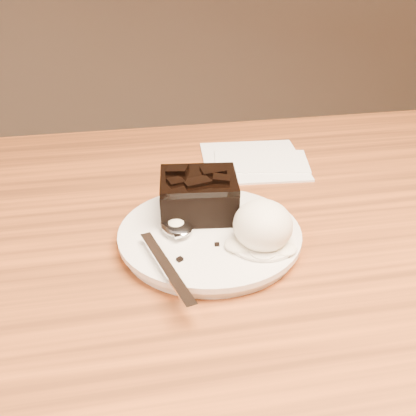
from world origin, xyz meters
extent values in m
cylinder|color=silver|center=(-0.12, 0.02, 0.76)|extent=(0.20, 0.20, 0.02)
cube|color=black|center=(-0.12, 0.06, 0.79)|extent=(0.10, 0.09, 0.04)
ellipsoid|color=white|center=(-0.07, -0.01, 0.79)|extent=(0.06, 0.07, 0.05)
cylinder|color=white|center=(-0.07, -0.01, 0.77)|extent=(0.07, 0.07, 0.00)
cube|color=white|center=(-0.01, 0.22, 0.75)|extent=(0.16, 0.16, 0.01)
cube|color=black|center=(-0.16, -0.03, 0.77)|extent=(0.01, 0.01, 0.00)
cube|color=black|center=(-0.11, -0.01, 0.77)|extent=(0.01, 0.01, 0.00)
camera|label=1|loc=(-0.20, -0.43, 1.06)|focal=42.36mm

